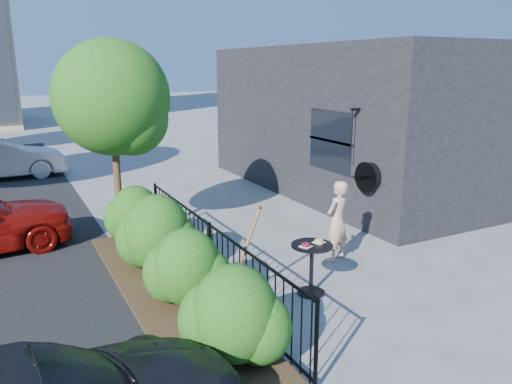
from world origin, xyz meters
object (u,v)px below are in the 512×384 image
cafe_table (312,260)px  car_silver (0,159)px  woman (337,221)px  shovel (243,260)px  patio_tree (116,105)px

cafe_table → car_silver: (-4.15, 11.38, 0.07)m
woman → car_silver: size_ratio=0.39×
cafe_table → woman: bearing=39.0°
woman → shovel: 2.35m
cafe_table → shovel: size_ratio=0.57×
patio_tree → cafe_table: (2.05, -3.70, -2.20)m
car_silver → woman: bearing=-155.2°
cafe_table → car_silver: car_silver is taller
patio_tree → cafe_table: patio_tree is taller
patio_tree → woman: size_ratio=2.63×
cafe_table → woman: woman is taller
woman → car_silver: bearing=-83.3°
patio_tree → car_silver: bearing=105.3°
car_silver → cafe_table: bearing=-162.3°
shovel → car_silver: size_ratio=0.40×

